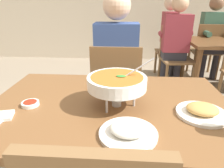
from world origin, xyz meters
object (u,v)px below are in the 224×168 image
Objects in this scene: curry_bowl at (117,83)px; sauce_dish at (30,104)px; appetizer_plate at (202,111)px; chair_bg_left at (175,53)px; chair_bg_right at (207,48)px; patron_bg_left at (175,38)px; dining_table_main at (110,120)px; patron_bg_middle at (171,33)px; dining_table_far at (224,50)px; rice_plate at (128,131)px; chair_bg_middle at (176,48)px; diner_main at (117,61)px; chair_diner_main at (116,87)px; patron_bg_right at (212,33)px.

curry_bowl is 0.47m from sauce_dish.
chair_bg_left is (0.37, 2.13, -0.23)m from appetizer_plate.
chair_bg_right is 0.85m from patron_bg_left.
curry_bowl reaches higher than dining_table_main.
patron_bg_middle is (0.78, 2.51, -0.11)m from curry_bowl.
dining_table_far is at bearing 53.92° from curry_bowl.
chair_bg_middle is at bearing 73.11° from rice_plate.
dining_table_far is at bearing -42.68° from patron_bg_middle.
chair_bg_left is at bearing 59.51° from sauce_dish.
diner_main reaches higher than chair_bg_left.
patron_bg_left is at bearing 68.50° from dining_table_main.
curry_bowl is 2.63m from chair_bg_middle.
chair_bg_left is 0.50m from patron_bg_middle.
rice_plate is 2.83m from chair_bg_middle.
sauce_dish is at bearing -120.49° from chair_bg_left.
sauce_dish is (-0.42, -0.80, -0.01)m from diner_main.
rice_plate is at bearing -77.03° from curry_bowl.
dining_table_main is 0.99× the size of patron_bg_middle.
chair_diner_main is 3.75× the size of rice_plate.
sauce_dish is 0.10× the size of chair_bg_middle.
sauce_dish is at bearing 156.62° from rice_plate.
rice_plate is 0.18× the size of patron_bg_right.
rice_plate is at bearing -84.56° from chair_diner_main.
dining_table_far is 0.76× the size of patron_bg_right.
chair_bg_left is (0.82, 2.05, -0.11)m from dining_table_main.
chair_diner_main is at bearing 61.71° from sauce_dish.
rice_plate is 2.86m from patron_bg_middle.
patron_bg_middle is at bearing 90.67° from chair_bg_left.
diner_main is at bearing -115.09° from patron_bg_middle.
patron_bg_middle reaches higher than dining_table_main.
dining_table_far is 0.64m from chair_bg_left.
patron_bg_middle is at bearing 81.92° from appetizer_plate.
chair_bg_middle is at bearing 69.36° from dining_table_main.
sauce_dish is at bearing -118.29° from chair_diner_main.
patron_bg_middle is (0.04, 0.53, 0.00)m from patron_bg_left.
chair_diner_main is (-0.00, 0.72, -0.11)m from dining_table_main.
patron_bg_right is (1.02, 2.55, 0.00)m from appetizer_plate.
chair_diner_main is 0.82m from curry_bowl.
curry_bowl is at bearing -126.08° from dining_table_far.
patron_bg_middle is (-0.61, 0.04, 0.24)m from chair_bg_right.
diner_main is (0.00, 0.75, 0.13)m from dining_table_main.
appetizer_plate reaches higher than dining_table_far.
patron_bg_right is at bearing 87.25° from dining_table_far.
curry_bowl is 3.69× the size of sauce_dish.
patron_bg_right is at bearing 49.77° from chair_diner_main.
diner_main is at bearing -129.92° from chair_bg_right.
rice_plate is at bearing -106.89° from chair_bg_middle.
sauce_dish is (-0.42, -0.05, 0.11)m from dining_table_main.
dining_table_far is at bearing 46.58° from sauce_dish.
chair_diner_main is 1.00× the size of chair_bg_left.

